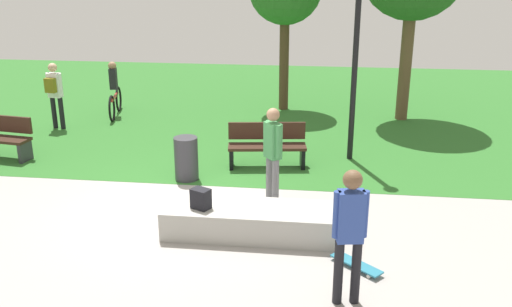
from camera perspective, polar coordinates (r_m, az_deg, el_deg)
The scene contains 12 objects.
ground_plane at distance 9.82m, azimuth -6.94°, elevation -5.79°, with size 28.00×28.00×0.00m, color #9E9993.
grass_lawn at distance 16.86m, azimuth -0.89°, elevation 5.07°, with size 26.60×12.86×0.01m, color #2D6B28.
concrete_ledge at distance 8.87m, azimuth -0.59°, elevation -6.84°, with size 2.71×0.87×0.46m, color #A8A59E.
backpack_on_ledge at distance 8.72m, azimuth -5.62°, elevation -4.58°, with size 0.28×0.20×0.32m, color black.
skater_performing_trick at distance 6.93m, azimuth 9.49°, elevation -7.35°, with size 0.42×0.25×1.79m.
skater_watching at distance 9.72m, azimuth 1.71°, elevation 0.54°, with size 0.35×0.38×1.73m.
skateboard_by_ledge at distance 8.16m, azimuth 10.13°, elevation -10.97°, with size 0.73×0.68×0.08m.
park_bench_far_right at distance 11.63m, azimuth 1.12°, elevation 0.94°, with size 1.65×0.68×0.91m.
lamp_post at distance 11.74m, azimuth 10.24°, elevation 12.97°, with size 0.28×0.28×4.87m.
trash_bin at distance 11.03m, azimuth -7.08°, elevation -0.51°, with size 0.46×0.46×0.86m, color #333338.
pedestrian_with_backpack at distance 15.00m, azimuth -19.75°, elevation 6.08°, with size 0.43×0.38×1.68m.
cyclist_on_bicycle at distance 15.94m, azimuth -14.16°, elevation 5.98°, with size 0.40×1.80×1.52m.
Camera 1 is at (2.24, -8.62, 4.13)m, focal length 39.46 mm.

